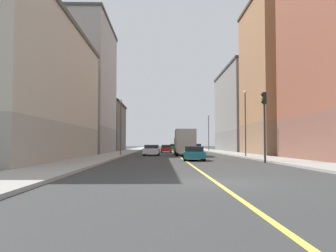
% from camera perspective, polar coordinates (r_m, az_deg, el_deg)
% --- Properties ---
extents(ground_plane, '(400.00, 400.00, 0.00)m').
position_cam_1_polar(ground_plane, '(14.21, 7.45, -8.70)').
color(ground_plane, '#353635').
rests_on(ground_plane, ground).
extents(sidewalk_left, '(3.48, 168.00, 0.15)m').
position_cam_1_polar(sidewalk_left, '(63.81, 8.04, -3.98)').
color(sidewalk_left, '#9E9B93').
rests_on(sidewalk_left, ground).
extents(sidewalk_right, '(3.48, 168.00, 0.15)m').
position_cam_1_polar(sidewalk_right, '(63.28, -6.55, -4.00)').
color(sidewalk_right, '#9E9B93').
rests_on(sidewalk_right, ground).
extents(lane_center_stripe, '(0.16, 154.00, 0.01)m').
position_cam_1_polar(lane_center_stripe, '(63.03, 0.77, -4.09)').
color(lane_center_stripe, '#E5D14C').
rests_on(lane_center_stripe, ground).
extents(building_left_mid, '(8.58, 14.34, 20.47)m').
position_cam_1_polar(building_left_mid, '(51.30, 17.23, 7.22)').
color(building_left_mid, '#8F6B4F').
rests_on(building_left_mid, ground).
extents(building_left_far, '(8.58, 23.44, 15.41)m').
position_cam_1_polar(building_left_far, '(70.55, 12.01, 2.38)').
color(building_left_far, slate).
rests_on(building_left_far, ground).
extents(building_right_corner, '(8.58, 25.98, 12.33)m').
position_cam_1_polar(building_right_corner, '(34.30, -21.40, 5.31)').
color(building_right_corner, '#9D9688').
rests_on(building_right_corner, ground).
extents(building_right_midblock, '(8.58, 16.99, 19.66)m').
position_cam_1_polar(building_right_midblock, '(56.73, -13.23, 5.80)').
color(building_right_midblock, gray).
rests_on(building_right_midblock, ground).
extents(building_right_distant, '(8.58, 16.97, 9.45)m').
position_cam_1_polar(building_right_distant, '(73.63, -10.39, -0.17)').
color(building_right_distant, brown).
rests_on(building_right_distant, ground).
extents(traffic_light_left_near, '(0.40, 0.32, 5.44)m').
position_cam_1_polar(traffic_light_left_near, '(29.16, 14.78, 1.43)').
color(traffic_light_left_near, '#2D2D2D').
rests_on(traffic_light_left_near, ground).
extents(street_lamp_left_near, '(0.36, 0.36, 6.99)m').
position_cam_1_polar(street_lamp_left_near, '(39.79, 11.96, 1.51)').
color(street_lamp_left_near, '#4C4C51').
rests_on(street_lamp_left_near, ground).
extents(street_lamp_right_near, '(0.36, 0.36, 6.65)m').
position_cam_1_polar(street_lamp_right_near, '(44.25, -7.38, 0.82)').
color(street_lamp_right_near, '#4C4C51').
rests_on(street_lamp_right_near, ground).
extents(street_lamp_left_far, '(0.36, 0.36, 6.81)m').
position_cam_1_polar(street_lamp_left_far, '(69.17, 6.35, -0.39)').
color(street_lamp_left_far, '#4C4C51').
rests_on(street_lamp_left_far, ground).
extents(car_green, '(1.94, 4.51, 1.39)m').
position_cam_1_polar(car_green, '(81.76, 0.95, -3.32)').
color(car_green, '#1E6B38').
rests_on(car_green, ground).
extents(car_maroon, '(1.97, 4.16, 1.43)m').
position_cam_1_polar(car_maroon, '(57.31, 4.36, -3.54)').
color(car_maroon, maroon).
rests_on(car_maroon, ground).
extents(car_white, '(2.06, 4.62, 1.31)m').
position_cam_1_polar(car_white, '(45.64, -2.58, -3.79)').
color(car_white, white).
rests_on(car_white, ground).
extents(car_red, '(1.81, 4.26, 1.26)m').
position_cam_1_polar(car_red, '(60.16, -0.29, -3.56)').
color(car_red, red).
rests_on(car_red, ground).
extents(car_teal, '(1.97, 4.39, 1.22)m').
position_cam_1_polar(car_teal, '(32.03, 4.04, -4.31)').
color(car_teal, '#196670').
rests_on(car_teal, ground).
extents(car_blue, '(1.94, 4.00, 1.24)m').
position_cam_1_polar(car_blue, '(66.69, 1.84, -3.48)').
color(car_blue, '#23389E').
rests_on(car_blue, ground).
extents(box_truck, '(2.40, 7.69, 3.18)m').
position_cam_1_polar(box_truck, '(45.23, 2.60, -2.51)').
color(box_truck, maroon).
rests_on(box_truck, ground).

